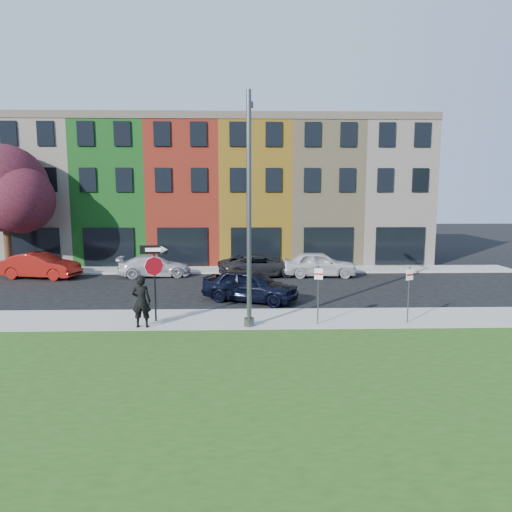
{
  "coord_description": "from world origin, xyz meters",
  "views": [
    {
      "loc": [
        -0.84,
        -14.91,
        5.17
      ],
      "look_at": [
        -0.32,
        4.0,
        2.52
      ],
      "focal_mm": 32.0,
      "sensor_mm": 36.0,
      "label": 1
    }
  ],
  "objects_px": {
    "man": "(141,301)",
    "sedan_near": "(250,285)",
    "street_lamp": "(249,211)",
    "stop_sign": "(154,267)"
  },
  "relations": [
    {
      "from": "man",
      "to": "sedan_near",
      "type": "xyz_separation_m",
      "value": [
        4.17,
        4.51,
        -0.33
      ]
    },
    {
      "from": "sedan_near",
      "to": "street_lamp",
      "type": "xyz_separation_m",
      "value": [
        -0.11,
        -4.28,
        3.71
      ]
    },
    {
      "from": "stop_sign",
      "to": "man",
      "type": "bearing_deg",
      "value": -119.13
    },
    {
      "from": "sedan_near",
      "to": "man",
      "type": "bearing_deg",
      "value": 160.77
    },
    {
      "from": "man",
      "to": "street_lamp",
      "type": "bearing_deg",
      "value": -174.74
    },
    {
      "from": "stop_sign",
      "to": "man",
      "type": "height_order",
      "value": "stop_sign"
    },
    {
      "from": "sedan_near",
      "to": "street_lamp",
      "type": "height_order",
      "value": "street_lamp"
    },
    {
      "from": "stop_sign",
      "to": "man",
      "type": "xyz_separation_m",
      "value": [
        -0.36,
        -0.81,
        -1.16
      ]
    },
    {
      "from": "stop_sign",
      "to": "sedan_near",
      "type": "distance_m",
      "value": 5.52
    },
    {
      "from": "man",
      "to": "sedan_near",
      "type": "height_order",
      "value": "man"
    }
  ]
}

